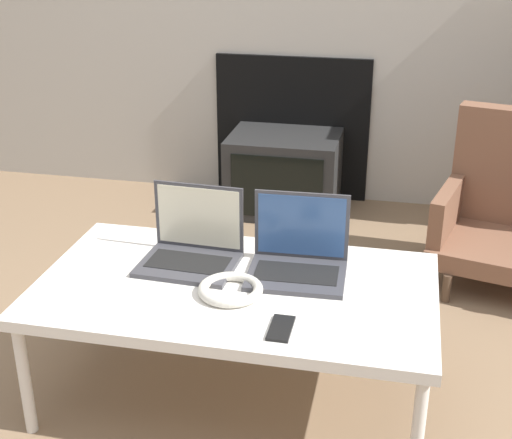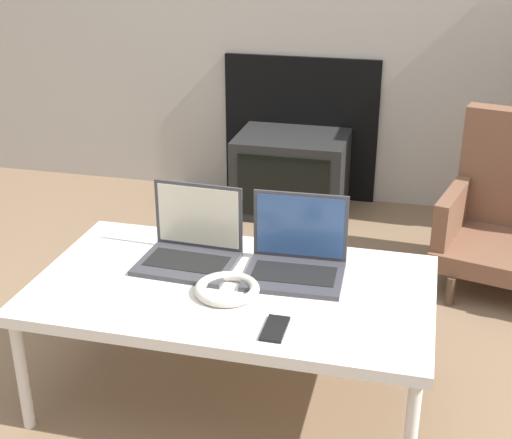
{
  "view_description": "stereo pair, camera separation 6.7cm",
  "coord_description": "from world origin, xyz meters",
  "px_view_note": "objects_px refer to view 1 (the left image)",
  "views": [
    {
      "loc": [
        0.47,
        -1.58,
        1.47
      ],
      "look_at": [
        0.0,
        0.6,
        0.5
      ],
      "focal_mm": 50.0,
      "sensor_mm": 36.0,
      "label": 1
    },
    {
      "loc": [
        0.54,
        -1.56,
        1.47
      ],
      "look_at": [
        0.0,
        0.6,
        0.5
      ],
      "focal_mm": 50.0,
      "sensor_mm": 36.0,
      "label": 2
    }
  ],
  "objects_px": {
    "headphones": "(232,290)",
    "phone": "(281,328)",
    "laptop_left": "(192,246)",
    "laptop_right": "(298,256)",
    "tv": "(284,173)"
  },
  "relations": [
    {
      "from": "laptop_left",
      "to": "headphones",
      "type": "bearing_deg",
      "value": -43.58
    },
    {
      "from": "headphones",
      "to": "phone",
      "type": "xyz_separation_m",
      "value": [
        0.18,
        -0.16,
        -0.01
      ]
    },
    {
      "from": "laptop_left",
      "to": "tv",
      "type": "xyz_separation_m",
      "value": [
        0.04,
        1.47,
        -0.26
      ]
    },
    {
      "from": "laptop_right",
      "to": "phone",
      "type": "height_order",
      "value": "laptop_right"
    },
    {
      "from": "phone",
      "to": "laptop_right",
      "type": "bearing_deg",
      "value": 91.47
    },
    {
      "from": "laptop_left",
      "to": "phone",
      "type": "height_order",
      "value": "laptop_left"
    },
    {
      "from": "laptop_right",
      "to": "headphones",
      "type": "xyz_separation_m",
      "value": [
        -0.17,
        -0.19,
        -0.04
      ]
    },
    {
      "from": "laptop_left",
      "to": "headphones",
      "type": "height_order",
      "value": "laptop_left"
    },
    {
      "from": "laptop_left",
      "to": "headphones",
      "type": "relative_size",
      "value": 1.6
    },
    {
      "from": "laptop_right",
      "to": "phone",
      "type": "xyz_separation_m",
      "value": [
        0.01,
        -0.35,
        -0.05
      ]
    },
    {
      "from": "laptop_right",
      "to": "phone",
      "type": "distance_m",
      "value": 0.35
    },
    {
      "from": "headphones",
      "to": "laptop_right",
      "type": "bearing_deg",
      "value": 47.39
    },
    {
      "from": "laptop_right",
      "to": "headphones",
      "type": "bearing_deg",
      "value": -134.94
    },
    {
      "from": "phone",
      "to": "tv",
      "type": "relative_size",
      "value": 0.23
    },
    {
      "from": "headphones",
      "to": "phone",
      "type": "distance_m",
      "value": 0.24
    }
  ]
}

